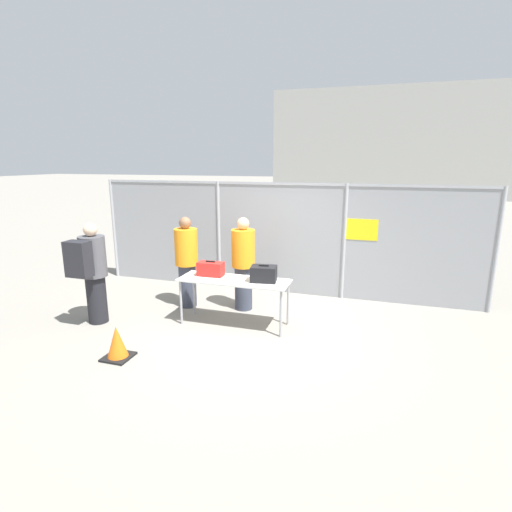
% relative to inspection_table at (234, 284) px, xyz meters
% --- Properties ---
extents(ground_plane, '(120.00, 120.00, 0.00)m').
position_rel_inspection_table_xyz_m(ground_plane, '(0.27, -0.20, -0.71)').
color(ground_plane, gray).
extents(fence_section, '(7.90, 0.07, 2.25)m').
position_rel_inspection_table_xyz_m(fence_section, '(0.28, 1.87, 0.47)').
color(fence_section, '#9EA0A5').
rests_on(fence_section, ground_plane).
extents(inspection_table, '(1.82, 0.61, 0.78)m').
position_rel_inspection_table_xyz_m(inspection_table, '(0.00, 0.00, 0.00)').
color(inspection_table, silver).
rests_on(inspection_table, ground_plane).
extents(suitcase_red, '(0.43, 0.22, 0.26)m').
position_rel_inspection_table_xyz_m(suitcase_red, '(-0.45, 0.09, 0.19)').
color(suitcase_red, red).
rests_on(suitcase_red, inspection_table).
extents(suitcase_black, '(0.44, 0.34, 0.27)m').
position_rel_inspection_table_xyz_m(suitcase_black, '(0.49, 0.05, 0.19)').
color(suitcase_black, black).
rests_on(suitcase_black, inspection_table).
extents(traveler_hooded, '(0.42, 0.65, 1.69)m').
position_rel_inspection_table_xyz_m(traveler_hooded, '(-2.24, -0.65, 0.22)').
color(traveler_hooded, black).
rests_on(traveler_hooded, ground_plane).
extents(security_worker_near, '(0.42, 0.42, 1.70)m').
position_rel_inspection_table_xyz_m(security_worker_near, '(-0.09, 0.73, 0.17)').
color(security_worker_near, '#383D4C').
rests_on(security_worker_near, ground_plane).
extents(security_worker_far, '(0.42, 0.42, 1.69)m').
position_rel_inspection_table_xyz_m(security_worker_far, '(-1.14, 0.56, 0.16)').
color(security_worker_far, '#383D4C').
rests_on(security_worker_far, ground_plane).
extents(utility_trailer, '(3.62, 2.10, 0.66)m').
position_rel_inspection_table_xyz_m(utility_trailer, '(2.60, 4.45, -0.33)').
color(utility_trailer, '#4C6B47').
rests_on(utility_trailer, ground_plane).
extents(distant_hangar, '(17.69, 11.34, 7.67)m').
position_rel_inspection_table_xyz_m(distant_hangar, '(2.95, 30.11, 3.12)').
color(distant_hangar, '#999993').
rests_on(distant_hangar, ground_plane).
extents(traffic_cone, '(0.37, 0.37, 0.47)m').
position_rel_inspection_table_xyz_m(traffic_cone, '(-1.14, -1.58, -0.50)').
color(traffic_cone, black).
rests_on(traffic_cone, ground_plane).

